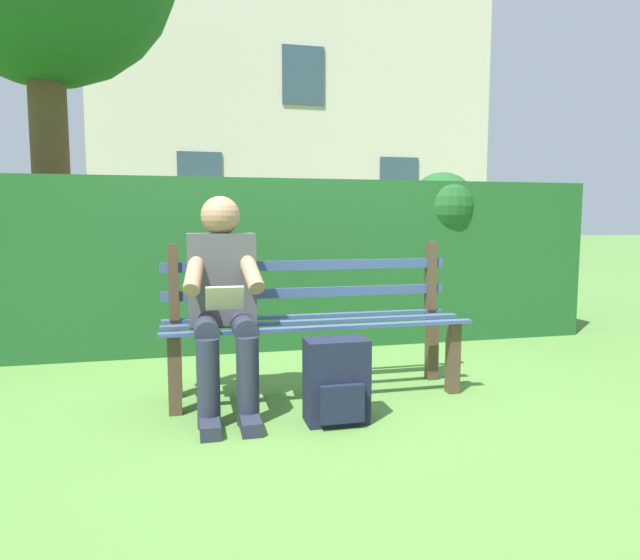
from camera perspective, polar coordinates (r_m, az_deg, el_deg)
name	(u,v)px	position (r m, az deg, el deg)	size (l,w,h in m)	color
ground	(316,395)	(3.46, -0.39, -11.62)	(60.00, 60.00, 0.00)	#517F38
park_bench	(314,321)	(3.42, -0.65, -4.19)	(1.81, 0.46, 0.92)	#4C3828
person_seated	(223,296)	(3.14, -9.87, -1.65)	(0.44, 0.73, 1.19)	#4C4C51
hedge_backdrop	(231,260)	(4.73, -9.09, 1.99)	(6.29, 0.73, 1.48)	#1E5123
building_facade	(291,125)	(13.66, -2.96, 15.54)	(8.69, 2.83, 6.57)	beige
backpack	(336,382)	(2.96, 1.63, -10.34)	(0.33, 0.26, 0.44)	#191E33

